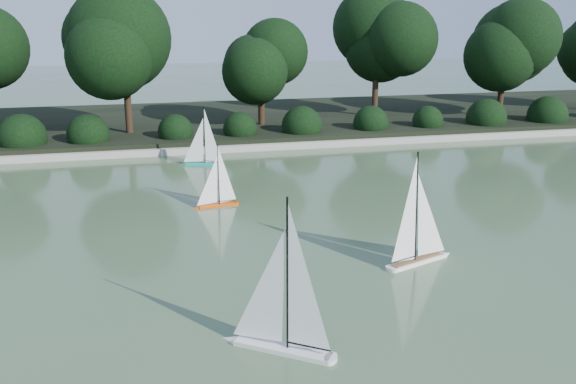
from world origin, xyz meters
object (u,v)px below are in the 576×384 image
Objects in this scene: sailboat_white_a at (274,325)px; sailboat_white_b at (423,244)px; sailboat_orange at (214,196)px; sailboat_teal at (200,155)px.

sailboat_white_b is at bearing 36.61° from sailboat_white_a.
sailboat_orange is at bearing 89.70° from sailboat_white_a.
sailboat_orange is at bearing 127.17° from sailboat_white_b.
sailboat_teal is (0.13, 9.27, -0.06)m from sailboat_white_a.
sailboat_orange is 3.60m from sailboat_teal.
sailboat_orange is (-2.74, 3.61, -0.08)m from sailboat_white_b.
sailboat_teal is at bearing 110.12° from sailboat_white_b.
sailboat_white_b is 1.39× the size of sailboat_orange.
sailboat_teal is (0.10, 3.60, 0.04)m from sailboat_orange.
sailboat_white_a is 1.06× the size of sailboat_white_b.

